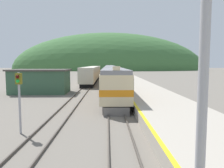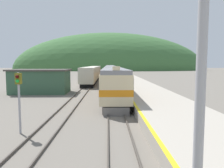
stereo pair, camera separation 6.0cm
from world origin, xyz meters
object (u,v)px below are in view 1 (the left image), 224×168
carriage_third (110,71)px  signal_post_siding (19,90)px  carriage_fourth (110,70)px  express_train_lead_car (113,82)px  siding_train (92,74)px  carriage_second (111,74)px

carriage_third → signal_post_siding: size_ratio=4.84×
carriage_fourth → express_train_lead_car: bearing=-90.0°
siding_train → express_train_lead_car: bearing=-80.6°
carriage_second → carriage_fourth: size_ratio=1.00×
siding_train → carriage_fourth: bearing=81.6°
express_train_lead_car → carriage_fourth: size_ratio=1.07×
carriage_third → siding_train: size_ratio=0.54×
carriage_fourth → carriage_second: bearing=-90.0°
carriage_fourth → siding_train: 33.04m
express_train_lead_car → signal_post_siding: 16.08m
express_train_lead_car → siding_train: (-4.82, 29.12, -0.20)m
signal_post_siding → carriage_fourth: bearing=85.2°
express_train_lead_car → signal_post_siding: express_train_lead_car is taller
express_train_lead_car → carriage_second: express_train_lead_car is taller
express_train_lead_car → carriage_second: 21.18m
carriage_second → carriage_fourth: same height
carriage_second → signal_post_siding: 36.48m
carriage_second → signal_post_siding: bearing=-100.2°
carriage_fourth → signal_post_siding: 76.79m
carriage_third → carriage_second: bearing=-90.0°
carriage_second → carriage_third: size_ratio=1.00×
carriage_fourth → signal_post_siding: size_ratio=4.84×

